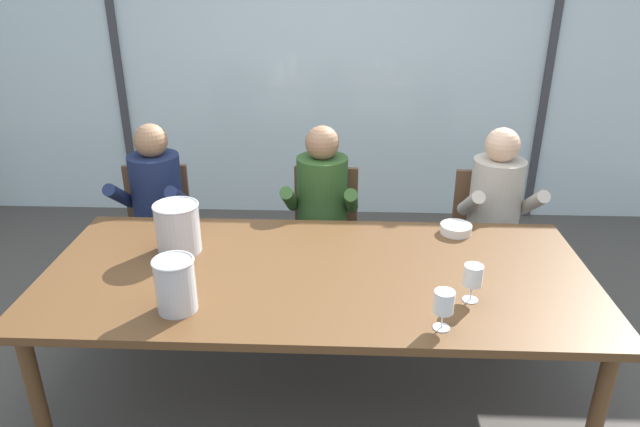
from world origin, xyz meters
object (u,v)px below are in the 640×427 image
Objects in this scene: chair_center at (487,229)px; wine_glass_by_left_taster at (444,304)px; person_olive_shirt at (321,209)px; dining_table at (317,281)px; tasting_bowl at (456,229)px; chair_near_curtain at (157,222)px; chair_left_of_center at (324,225)px; person_navy_polo at (154,206)px; wine_glass_near_bucket at (473,276)px; person_beige_jumper at (498,212)px; ice_bucket_primary at (178,227)px; ice_bucket_secondary at (175,284)px.

chair_center is 5.00× the size of wine_glass_by_left_taster.
chair_center is at bearing 8.66° from person_olive_shirt.
tasting_bowl is (0.75, 0.45, 0.08)m from dining_table.
chair_center is (2.17, -0.01, 0.00)m from chair_near_curtain.
tasting_bowl is 0.93m from wine_glass_by_left_taster.
person_olive_shirt reaches higher than tasting_bowl.
person_olive_shirt is 6.92× the size of tasting_bowl.
dining_table is 1.45m from chair_center.
chair_left_of_center is 5.06× the size of tasting_bowl.
wine_glass_near_bucket is (1.77, -1.09, 0.17)m from person_navy_polo.
person_olive_shirt is at bearing -172.84° from chair_center.
dining_table is 2.23× the size of person_beige_jumper.
person_olive_shirt is at bearing -93.28° from chair_left_of_center.
tasting_bowl reaches higher than dining_table.
wine_glass_by_left_taster is at bearing -35.91° from person_navy_polo.
tasting_bowl is at bearing 76.77° from wine_glass_by_left_taster.
wine_glass_near_bucket is (1.41, -0.42, -0.01)m from ice_bucket_primary.
person_beige_jumper is (1.08, -0.13, 0.17)m from chair_left_of_center.
dining_table is at bearing 139.84° from wine_glass_by_left_taster.
chair_left_of_center is 5.00× the size of wine_glass_near_bucket.
chair_near_curtain is at bearing -175.52° from chair_left_of_center.
ice_bucket_primary is 1.07× the size of ice_bucket_secondary.
dining_table is at bearing -86.20° from chair_left_of_center.
dining_table is at bearing -145.26° from person_beige_jumper.
chair_left_of_center and chair_center have the same top height.
person_navy_polo reaches higher than chair_center.
wine_glass_by_left_taster reaches higher than dining_table.
person_navy_polo is 6.83× the size of wine_glass_by_left_taster.
dining_table is 0.72m from wine_glass_by_left_taster.
dining_table is at bearing -148.60° from tasting_bowl.
person_navy_polo is 1.87m from tasting_bowl.
ice_bucket_secondary reaches higher than chair_near_curtain.
wine_glass_by_left_taster is at bearing -46.11° from chair_near_curtain.
chair_left_of_center is at bearing 179.97° from chair_center.
person_navy_polo reaches higher than wine_glass_near_bucket.
person_olive_shirt is at bearing 3.32° from person_navy_polo.
person_navy_polo is at bearing -177.25° from person_olive_shirt.
wine_glass_near_bucket is at bearing -56.78° from chair_left_of_center.
person_beige_jumper is at bearing 2.76° from person_olive_shirt.
person_beige_jumper is (1.10, 0.00, 0.00)m from person_olive_shirt.
ice_bucket_secondary is at bearing -112.23° from person_olive_shirt.
tasting_bowl is at bearing 10.39° from ice_bucket_primary.
person_olive_shirt reaches higher than chair_near_curtain.
dining_table is at bearing -14.48° from ice_bucket_primary.
tasting_bowl is 0.99× the size of wine_glass_near_bucket.
wine_glass_near_bucket is (1.81, -1.22, 0.34)m from chair_near_curtain.
person_olive_shirt is (1.06, -0.00, 0.00)m from person_navy_polo.
chair_near_curtain is 3.35× the size of ice_bucket_primary.
wine_glass_near_bucket is (-0.05, -0.69, 0.10)m from tasting_bowl.
tasting_bowl is (1.86, -0.53, 0.24)m from chair_near_curtain.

